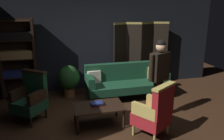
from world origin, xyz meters
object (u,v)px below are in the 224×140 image
bookshelf (18,57)px  armchair_wing_left (31,98)px  coffee_table (98,108)px  velvet_couch (126,80)px  armchair_gilt_accent (155,112)px  standing_figure (159,72)px  book_red_leather (97,105)px  folding_screen (140,53)px  potted_plant (69,79)px  book_navy_cloth (97,103)px

bookshelf → armchair_wing_left: bookshelf is taller
armchair_wing_left → coffee_table: bearing=-24.7°
bookshelf → armchair_wing_left: 1.61m
bookshelf → velvet_couch: (2.70, -0.74, -0.63)m
coffee_table → armchair_wing_left: size_ratio=0.96×
coffee_table → armchair_gilt_accent: bearing=-36.4°
standing_figure → velvet_couch: bearing=101.7°
armchair_gilt_accent → book_red_leather: 1.17m
standing_figure → folding_screen: bearing=78.7°
potted_plant → book_navy_cloth: 1.69m
folding_screen → book_red_leather: folding_screen is taller
bookshelf → velvet_couch: 2.87m
armchair_gilt_accent → folding_screen: bearing=73.9°
armchair_gilt_accent → standing_figure: standing_figure is taller
armchair_gilt_accent → potted_plant: (-1.36, 2.34, 0.01)m
standing_figure → book_navy_cloth: (-1.31, 0.05, -0.56)m
folding_screen → potted_plant: size_ratio=2.21×
velvet_couch → potted_plant: 1.50m
potted_plant → book_red_leather: potted_plant is taller
book_red_leather → velvet_couch: bearing=51.3°
armchair_wing_left → book_red_leather: (1.30, -0.57, -0.06)m
coffee_table → book_red_leather: book_red_leather is taller
armchair_gilt_accent → coffee_table: bearing=143.6°
standing_figure → book_red_leather: standing_figure is taller
armchair_gilt_accent → book_navy_cloth: 1.17m
velvet_couch → armchair_wing_left: 2.44m
book_red_leather → armchair_gilt_accent: bearing=-37.0°
armchair_gilt_accent → potted_plant: bearing=120.1°
folding_screen → book_red_leather: (-1.74, -2.11, -0.55)m
armchair_wing_left → folding_screen: bearing=26.8°
bookshelf → book_navy_cloth: bookshelf is taller
potted_plant → velvet_couch: bearing=-13.7°
armchair_gilt_accent → standing_figure: bearing=59.8°
folding_screen → potted_plant: folding_screen is taller
coffee_table → armchair_gilt_accent: 1.13m
standing_figure → book_navy_cloth: standing_figure is taller
armchair_wing_left → potted_plant: bearing=50.6°
folding_screen → coffee_table: 2.82m
coffee_table → standing_figure: 1.44m
armchair_wing_left → potted_plant: (0.88, 1.07, 0.01)m
bookshelf → book_red_leather: 2.71m
folding_screen → coffee_table: (-1.72, -2.15, -0.61)m
coffee_table → velvet_couch: bearing=52.7°
standing_figure → armchair_wing_left: bearing=166.5°
folding_screen → standing_figure: size_ratio=1.12×
book_navy_cloth → armchair_gilt_accent: bearing=-37.0°
armchair_wing_left → book_red_leather: bearing=-23.8°
book_red_leather → bookshelf: bearing=129.4°
coffee_table → potted_plant: potted_plant is taller
folding_screen → velvet_couch: folding_screen is taller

